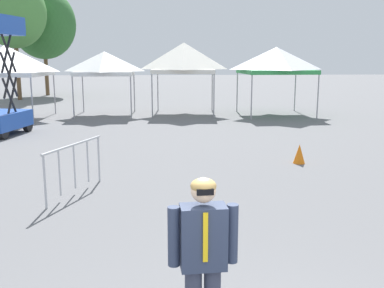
# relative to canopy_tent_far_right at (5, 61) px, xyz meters

# --- Properties ---
(canopy_tent_far_right) EXTENTS (3.70, 3.70, 3.38)m
(canopy_tent_far_right) POSITION_rel_canopy_tent_far_right_xyz_m (0.00, 0.00, 0.00)
(canopy_tent_far_right) COLOR #9E9EA3
(canopy_tent_far_right) RESTS_ON ground
(canopy_tent_far_left) EXTENTS (2.83, 2.83, 3.12)m
(canopy_tent_far_left) POSITION_rel_canopy_tent_far_right_xyz_m (4.44, 0.91, -0.14)
(canopy_tent_far_left) COLOR #9E9EA3
(canopy_tent_far_left) RESTS_ON ground
(canopy_tent_behind_center) EXTENTS (3.32, 3.32, 3.56)m
(canopy_tent_behind_center) POSITION_rel_canopy_tent_far_right_xyz_m (8.35, 1.10, 0.13)
(canopy_tent_behind_center) COLOR #9E9EA3
(canopy_tent_behind_center) RESTS_ON ground
(canopy_tent_behind_right) EXTENTS (3.47, 3.47, 3.32)m
(canopy_tent_behind_right) POSITION_rel_canopy_tent_far_right_xyz_m (12.85, 0.38, 0.00)
(canopy_tent_behind_right) COLOR #9E9EA3
(canopy_tent_behind_right) RESTS_ON ground
(person_foreground) EXTENTS (0.65, 0.27, 1.78)m
(person_foreground) POSITION_rel_canopy_tent_far_right_xyz_m (7.69, -17.55, -1.65)
(person_foreground) COLOR #33384C
(person_foreground) RESTS_ON ground
(tree_behind_tents_center) EXTENTS (4.19, 4.19, 8.02)m
(tree_behind_tents_center) POSITION_rel_canopy_tent_far_right_xyz_m (-2.48, 9.46, 3.03)
(tree_behind_tents_center) COLOR brown
(tree_behind_tents_center) RESTS_ON ground
(tree_behind_tents_left) EXTENTS (4.71, 4.71, 7.87)m
(tree_behind_tents_left) POSITION_rel_canopy_tent_far_right_xyz_m (-1.53, 13.03, 2.60)
(tree_behind_tents_left) COLOR brown
(tree_behind_tents_left) RESTS_ON ground
(crowd_barrier_near_person) EXTENTS (0.83, 1.97, 1.08)m
(crowd_barrier_near_person) POSITION_rel_canopy_tent_far_right_xyz_m (5.46, -12.23, -1.93)
(crowd_barrier_near_person) COLOR #B7BABF
(crowd_barrier_near_person) RESTS_ON ground
(traffic_cone_near_barrier) EXTENTS (0.32, 0.32, 0.53)m
(traffic_cone_near_barrier) POSITION_rel_canopy_tent_far_right_xyz_m (10.99, -9.85, -2.42)
(traffic_cone_near_barrier) COLOR orange
(traffic_cone_near_barrier) RESTS_ON ground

